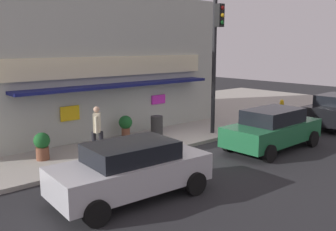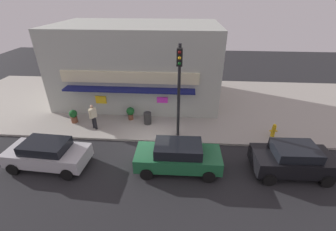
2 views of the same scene
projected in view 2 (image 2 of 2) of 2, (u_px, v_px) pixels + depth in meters
The scene contains 12 objects.
ground_plane at pixel (150, 142), 14.30m from camera, with size 52.44×52.44×0.00m, color #232326.
sidewalk at pixel (160, 103), 19.23m from camera, with size 34.96×11.34×0.14m, color #A39E93.
corner_building at pixel (139, 63), 18.80m from camera, with size 12.73×8.07×6.11m.
traffic_light at pixel (179, 82), 12.94m from camera, with size 0.32×0.58×5.81m.
fire_hydrant at pixel (274, 130), 14.46m from camera, with size 0.49×0.25×0.90m.
trash_can at pixel (148, 118), 15.89m from camera, with size 0.54×0.54×0.84m, color #2D2D2D.
pedestrian at pixel (93, 116), 15.06m from camera, with size 0.45×0.53×1.76m.
potted_plant_by_doorway at pixel (74, 116), 16.00m from camera, with size 0.56×0.56×0.96m.
potted_plant_by_window at pixel (130, 112), 16.33m from camera, with size 0.58×0.58×0.96m.
parked_car_silver at pixel (48, 153), 12.03m from camera, with size 4.34×2.20×1.53m.
parked_car_green at pixel (178, 156), 11.80m from camera, with size 4.46×2.05×1.61m.
parked_car_black at pixel (292, 159), 11.53m from camera, with size 3.98×2.20×1.64m.
Camera 2 is at (1.95, -11.63, 8.34)m, focal length 24.21 mm.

